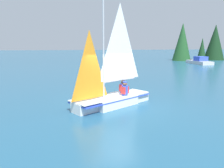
{
  "coord_description": "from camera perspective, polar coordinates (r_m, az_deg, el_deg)",
  "views": [
    {
      "loc": [
        2.23,
        10.12,
        2.9
      ],
      "look_at": [
        0.0,
        0.0,
        1.06
      ],
      "focal_mm": 35.0,
      "sensor_mm": 36.0,
      "label": 1
    }
  ],
  "objects": [
    {
      "name": "motorboat_distant",
      "position": [
        37.1,
        21.88,
        5.52
      ],
      "size": [
        2.1,
        5.41,
        1.2
      ],
      "rotation": [
        0.0,
        0.0,
        1.52
      ],
      "color": "silver",
      "rests_on": "ground_plane"
    },
    {
      "name": "treeline_shore",
      "position": [
        47.92,
        24.98,
        9.73
      ],
      "size": [
        18.73,
        4.84,
        7.09
      ],
      "color": "#193D1E",
      "rests_on": "ground_plane"
    },
    {
      "name": "sailor_helm",
      "position": [
        10.78,
        3.36,
        -2.1
      ],
      "size": [
        0.42,
        0.41,
        1.16
      ],
      "rotation": [
        0.0,
        0.0,
        0.53
      ],
      "color": "black",
      "rests_on": "ground_plane"
    },
    {
      "name": "sailboat_main",
      "position": [
        10.61,
        0.11,
        -1.88
      ],
      "size": [
        4.27,
        3.27,
        5.0
      ],
      "rotation": [
        0.0,
        0.0,
        0.53
      ],
      "color": "white",
      "rests_on": "ground_plane"
    },
    {
      "name": "ground_plane",
      "position": [
        10.76,
        -0.0,
        -5.57
      ],
      "size": [
        260.0,
        260.0,
        0.0
      ],
      "primitive_type": "plane",
      "color": "#235675"
    },
    {
      "name": "sailor_crew",
      "position": [
        11.36,
        2.89,
        -1.53
      ],
      "size": [
        0.42,
        0.41,
        1.16
      ],
      "rotation": [
        0.0,
        0.0,
        0.53
      ],
      "color": "black",
      "rests_on": "ground_plane"
    }
  ]
}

